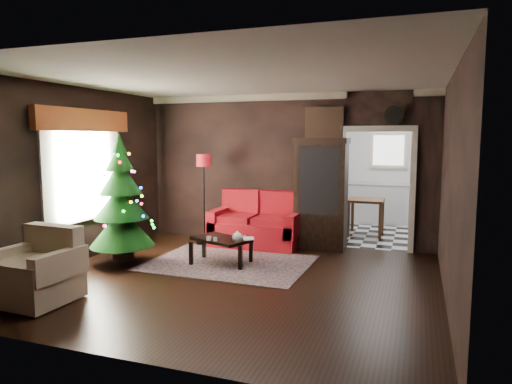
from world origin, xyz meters
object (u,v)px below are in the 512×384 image
(loveseat, at_px, (256,219))
(curio_cabinet, at_px, (321,196))
(floor_lamp, at_px, (204,200))
(christmas_tree, at_px, (121,198))
(teapot, at_px, (237,237))
(wall_clock, at_px, (394,115))
(kitchen_table, at_px, (366,217))
(armchair, at_px, (36,266))
(coffee_table, at_px, (221,251))

(loveseat, height_order, curio_cabinet, curio_cabinet)
(loveseat, bearing_deg, floor_lamp, -172.74)
(christmas_tree, xyz_separation_m, teapot, (1.84, 0.29, -0.55))
(christmas_tree, relative_size, teapot, 10.63)
(curio_cabinet, xyz_separation_m, wall_clock, (1.20, 0.18, 1.43))
(floor_lamp, bearing_deg, loveseat, 7.26)
(christmas_tree, height_order, kitchen_table, christmas_tree)
(floor_lamp, height_order, armchair, floor_lamp)
(floor_lamp, bearing_deg, teapot, -48.93)
(loveseat, height_order, armchair, loveseat)
(floor_lamp, xyz_separation_m, teapot, (1.24, -1.43, -0.33))
(teapot, distance_m, kitchen_table, 3.56)
(curio_cabinet, distance_m, coffee_table, 2.14)
(loveseat, relative_size, curio_cabinet, 0.89)
(teapot, bearing_deg, wall_clock, 42.82)
(armchair, distance_m, kitchen_table, 6.27)
(loveseat, bearing_deg, coffee_table, -95.03)
(christmas_tree, distance_m, coffee_table, 1.77)
(curio_cabinet, relative_size, kitchen_table, 2.53)
(christmas_tree, distance_m, armchair, 1.92)
(coffee_table, bearing_deg, floor_lamp, 126.10)
(floor_lamp, bearing_deg, wall_clock, 8.95)
(floor_lamp, height_order, coffee_table, floor_lamp)
(loveseat, distance_m, teapot, 1.57)
(coffee_table, bearing_deg, curio_cabinet, 50.83)
(coffee_table, bearing_deg, kitchen_table, 57.29)
(armchair, bearing_deg, floor_lamp, 84.38)
(kitchen_table, bearing_deg, wall_clock, -66.25)
(christmas_tree, distance_m, kitchen_table, 4.92)
(floor_lamp, bearing_deg, curio_cabinet, 9.18)
(curio_cabinet, distance_m, armchair, 4.74)
(wall_clock, distance_m, kitchen_table, 2.43)
(christmas_tree, height_order, armchair, christmas_tree)
(curio_cabinet, distance_m, floor_lamp, 2.18)
(teapot, relative_size, wall_clock, 0.57)
(kitchen_table, bearing_deg, teapot, -115.93)
(floor_lamp, xyz_separation_m, christmas_tree, (-0.60, -1.72, 0.22))
(curio_cabinet, bearing_deg, kitchen_table, 65.56)
(loveseat, relative_size, coffee_table, 1.89)
(loveseat, xyz_separation_m, christmas_tree, (-1.60, -1.84, 0.55))
(loveseat, relative_size, floor_lamp, 0.99)
(floor_lamp, distance_m, kitchen_table, 3.35)
(armchair, relative_size, coffee_table, 0.98)
(loveseat, xyz_separation_m, armchair, (-1.53, -3.67, -0.04))
(coffee_table, bearing_deg, teapot, -30.96)
(armchair, bearing_deg, curio_cabinet, 58.29)
(coffee_table, relative_size, kitchen_table, 1.20)
(curio_cabinet, xyz_separation_m, armchair, (-2.68, -3.89, -0.49))
(wall_clock, bearing_deg, armchair, -133.63)
(floor_lamp, xyz_separation_m, kitchen_table, (2.80, 1.78, -0.45))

